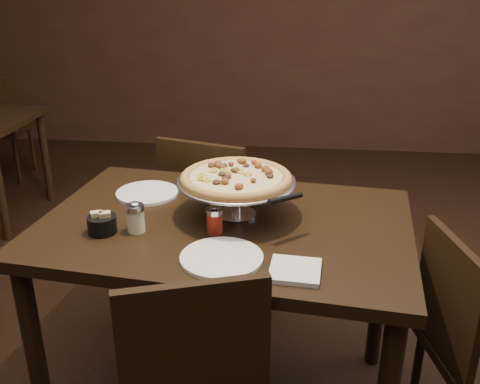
# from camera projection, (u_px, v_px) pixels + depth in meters

# --- Properties ---
(room) EXTENTS (6.04, 7.04, 2.84)m
(room) POSITION_uv_depth(u_px,v_px,m) (255.00, 58.00, 1.66)
(room) COLOR black
(room) RESTS_ON ground
(dining_table) EXTENTS (1.41, 1.02, 0.82)m
(dining_table) POSITION_uv_depth(u_px,v_px,m) (225.00, 247.00, 1.96)
(dining_table) COLOR black
(dining_table) RESTS_ON ground
(pizza_stand) EXTENTS (0.43, 0.43, 0.18)m
(pizza_stand) POSITION_uv_depth(u_px,v_px,m) (236.00, 178.00, 1.91)
(pizza_stand) COLOR silver
(pizza_stand) RESTS_ON dining_table
(parmesan_shaker) EXTENTS (0.06, 0.06, 0.11)m
(parmesan_shaker) POSITION_uv_depth(u_px,v_px,m) (136.00, 217.00, 1.82)
(parmesan_shaker) COLOR beige
(parmesan_shaker) RESTS_ON dining_table
(pepper_flake_shaker) EXTENTS (0.06, 0.06, 0.10)m
(pepper_flake_shaker) POSITION_uv_depth(u_px,v_px,m) (215.00, 220.00, 1.82)
(pepper_flake_shaker) COLOR maroon
(pepper_flake_shaker) RESTS_ON dining_table
(packet_caddy) EXTENTS (0.10, 0.10, 0.08)m
(packet_caddy) POSITION_uv_depth(u_px,v_px,m) (102.00, 224.00, 1.82)
(packet_caddy) COLOR black
(packet_caddy) RESTS_ON dining_table
(napkin_stack) EXTENTS (0.16, 0.16, 0.02)m
(napkin_stack) POSITION_uv_depth(u_px,v_px,m) (295.00, 271.00, 1.59)
(napkin_stack) COLOR silver
(napkin_stack) RESTS_ON dining_table
(plate_left) EXTENTS (0.25, 0.25, 0.01)m
(plate_left) POSITION_uv_depth(u_px,v_px,m) (147.00, 193.00, 2.14)
(plate_left) COLOR white
(plate_left) RESTS_ON dining_table
(plate_near) EXTENTS (0.26, 0.26, 0.01)m
(plate_near) POSITION_uv_depth(u_px,v_px,m) (222.00, 258.00, 1.66)
(plate_near) COLOR white
(plate_near) RESTS_ON dining_table
(serving_spatula) EXTENTS (0.17, 0.17, 0.02)m
(serving_spatula) POSITION_uv_depth(u_px,v_px,m) (285.00, 199.00, 1.75)
(serving_spatula) COLOR silver
(serving_spatula) RESTS_ON pizza_stand
(chair_far) EXTENTS (0.54, 0.54, 0.94)m
(chair_far) POSITION_uv_depth(u_px,v_px,m) (213.00, 218.00, 2.67)
(chair_far) COLOR black
(chair_far) RESTS_ON ground
(chair_side) EXTENTS (0.48, 0.48, 0.86)m
(chair_side) POSITION_uv_depth(u_px,v_px,m) (472.00, 340.00, 1.85)
(chair_side) COLOR black
(chair_side) RESTS_ON ground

